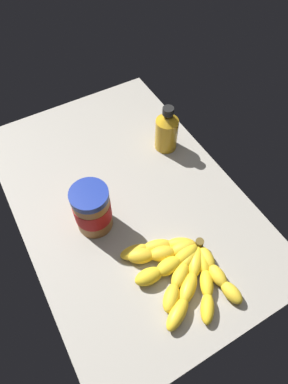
# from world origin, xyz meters

# --- Properties ---
(ground_plane) EXTENTS (0.87, 0.57, 0.03)m
(ground_plane) POSITION_xyz_m (0.00, 0.00, -0.02)
(ground_plane) COLOR gray
(banana_bunch) EXTENTS (0.25, 0.20, 0.04)m
(banana_bunch) POSITION_xyz_m (-0.25, -0.01, 0.02)
(banana_bunch) COLOR yellow
(banana_bunch) RESTS_ON ground_plane
(peanut_butter_jar) EXTENTS (0.09, 0.09, 0.14)m
(peanut_butter_jar) POSITION_xyz_m (-0.04, 0.11, 0.07)
(peanut_butter_jar) COLOR #9E602D
(peanut_butter_jar) RESTS_ON ground_plane
(honey_bottle) EXTENTS (0.07, 0.07, 0.15)m
(honey_bottle) POSITION_xyz_m (0.10, -0.19, 0.07)
(honey_bottle) COLOR gold
(honey_bottle) RESTS_ON ground_plane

